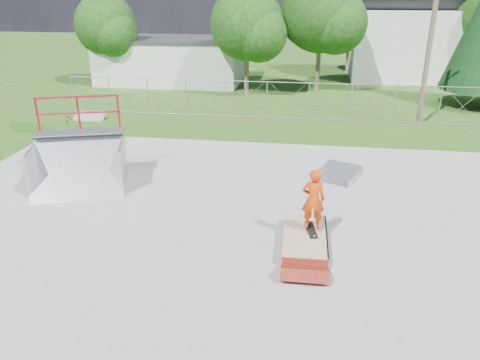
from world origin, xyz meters
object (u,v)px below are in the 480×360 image
Objects in this scene: grind_box at (305,240)px; flat_bank_ramp at (338,174)px; quarter_pipe at (77,148)px; skater at (313,202)px.

flat_bank_ramp reaches higher than grind_box.
flat_bank_ramp is (8.78, 2.17, -1.28)m from quarter_pipe.
flat_bank_ramp is at bearing -4.02° from quarter_pipe.
skater reaches higher than grind_box.
flat_bank_ramp is 4.99m from skater.
grind_box is at bearing 46.27° from skater.
skater is at bearing 48.05° from grind_box.
quarter_pipe reaches higher than grind_box.
quarter_pipe is at bearing -141.78° from flat_bank_ramp.
grind_box is at bearing -37.90° from quarter_pipe.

